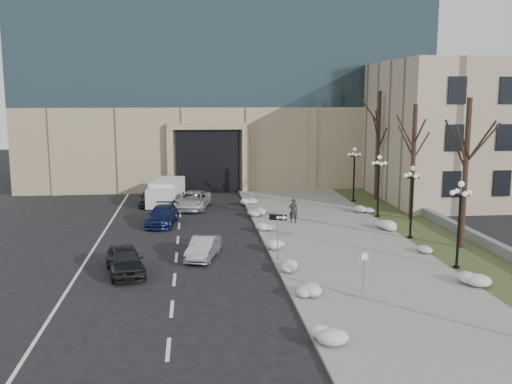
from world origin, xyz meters
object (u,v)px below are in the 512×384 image
pedestrian (293,211)px  lamppost_d (354,167)px  keep_sign (364,263)px  lamppost_a (460,213)px  car_a (125,260)px  car_d (193,200)px  car_b (203,248)px  car_e (150,197)px  car_c (162,216)px  lamppost_b (412,192)px  lamppost_c (379,178)px  one_way_sign (281,223)px  box_truck (166,193)px

pedestrian → lamppost_d: (6.69, 7.88, 2.08)m
keep_sign → lamppost_a: (6.05, 3.17, 1.58)m
car_a → keep_sign: (11.31, -4.43, 0.77)m
pedestrian → lamppost_a: lamppost_a is taller
car_d → lamppost_d: size_ratio=1.07×
car_b → keep_sign: 9.98m
lamppost_a → car_e: bearing=130.9°
car_c → lamppost_a: lamppost_a is taller
car_b → car_c: bearing=122.1°
car_d → lamppost_b: 18.19m
car_e → lamppost_a: 26.60m
car_a → lamppost_b: size_ratio=0.89×
car_a → car_e: bearing=77.0°
lamppost_a → lamppost_c: bearing=90.0°
car_c → pedestrian: pedestrian is taller
car_a → pedestrian: size_ratio=2.43×
car_d → lamppost_d: lamppost_d is taller
car_e → car_a: bearing=-88.5°
car_a → lamppost_a: (17.35, -1.26, 2.35)m
car_b → lamppost_c: size_ratio=0.79×
car_c → car_d: 6.05m
car_e → lamppost_d: bearing=-0.2°
one_way_sign → lamppost_d: lamppost_d is taller
keep_sign → lamppost_a: lamppost_a is taller
box_truck → lamppost_b: bearing=-31.8°
lamppost_a → pedestrian: bearing=119.9°
one_way_sign → lamppost_c: bearing=64.9°
car_c → pedestrian: 9.36m
box_truck → one_way_sign: size_ratio=2.39×
keep_sign → car_b: bearing=137.0°
lamppost_a → lamppost_b: 6.50m
car_b → lamppost_c: bearing=50.1°
lamppost_a → lamppost_d: 19.50m
one_way_sign → box_truck: bearing=126.2°
car_b → lamppost_b: (13.27, 2.85, 2.46)m
lamppost_a → lamppost_d: size_ratio=1.00×
one_way_sign → lamppost_b: 9.97m
car_d → lamppost_c: 14.89m
pedestrian → keep_sign: (0.64, -14.79, 0.50)m
car_d → lamppost_a: (13.77, -18.15, 2.36)m
lamppost_b → car_e: bearing=142.0°
one_way_sign → lamppost_b: lamppost_b is taller
car_c → lamppost_a: (16.00, -12.52, 2.41)m
car_e → keep_sign: size_ratio=2.02×
lamppost_b → lamppost_c: same height
lamppost_c → lamppost_d: size_ratio=1.00×
car_b → lamppost_c: 16.42m
pedestrian → box_truck: box_truck is taller
lamppost_c → car_a: bearing=-145.9°
lamppost_a → lamppost_c: same height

